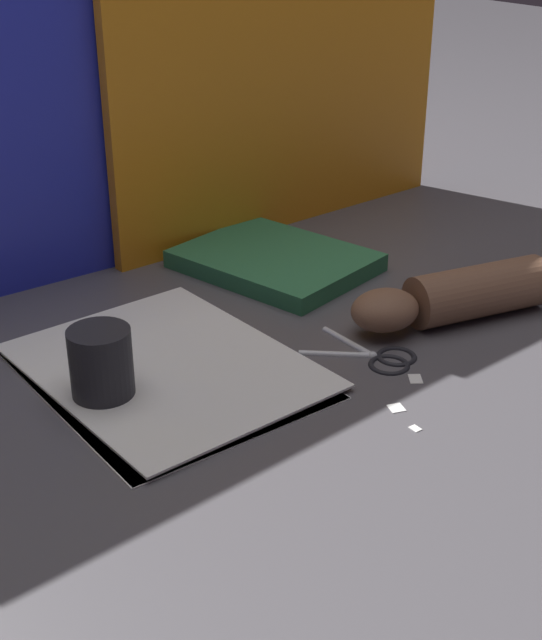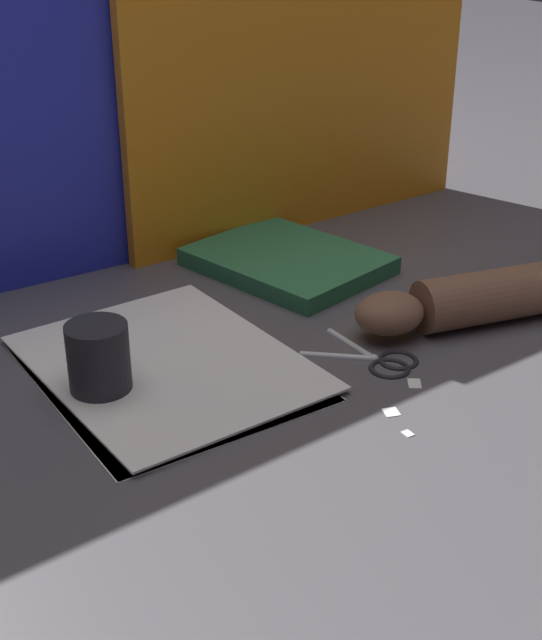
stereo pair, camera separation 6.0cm
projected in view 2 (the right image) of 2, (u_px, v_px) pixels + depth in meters
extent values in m
plane|color=#4C494F|center=(265.00, 355.00, 1.11)|extent=(6.00, 6.00, 0.00)
cube|color=#2833D1|center=(155.00, 122.00, 1.32)|extent=(0.87, 0.06, 0.42)
cube|color=orange|center=(308.00, 63.00, 1.42)|extent=(0.67, 0.08, 0.54)
cube|color=white|center=(163.00, 369.00, 1.07)|extent=(0.29, 0.37, 0.00)
cube|color=white|center=(164.00, 367.00, 1.07)|extent=(0.30, 0.37, 0.00)
cube|color=white|center=(167.00, 362.00, 1.08)|extent=(0.31, 0.38, 0.00)
cube|color=#2D7247|center=(288.00, 261.00, 1.35)|extent=(0.27, 0.31, 0.03)
sphere|color=silver|center=(374.00, 356.00, 1.09)|extent=(0.01, 0.01, 0.01)
cylinder|color=silver|center=(337.00, 354.00, 1.10)|extent=(0.08, 0.06, 0.01)
torus|color=black|center=(398.00, 358.00, 1.09)|extent=(0.07, 0.07, 0.01)
cylinder|color=silver|center=(351.00, 342.00, 1.13)|extent=(0.01, 0.09, 0.01)
torus|color=black|center=(390.00, 366.00, 1.07)|extent=(0.05, 0.05, 0.01)
cylinder|color=brown|center=(486.00, 297.00, 1.18)|extent=(0.20, 0.11, 0.07)
ellipsoid|color=brown|center=(389.00, 313.00, 1.13)|extent=(0.10, 0.09, 0.05)
cube|color=white|center=(415.00, 383.00, 1.04)|extent=(0.02, 0.03, 0.00)
cube|color=white|center=(391.00, 412.00, 0.99)|extent=(0.02, 0.02, 0.00)
cube|color=white|center=(408.00, 433.00, 0.95)|extent=(0.01, 0.01, 0.00)
cylinder|color=#232328|center=(99.00, 361.00, 1.00)|extent=(0.07, 0.07, 0.09)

